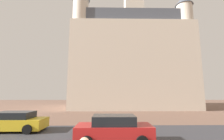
# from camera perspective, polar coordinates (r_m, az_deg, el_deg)

# --- Properties ---
(ground_plane) EXTENTS (120.00, 120.00, 0.00)m
(ground_plane) POSITION_cam_1_polar(r_m,az_deg,el_deg) (12.93, 1.63, -20.72)
(ground_plane) COLOR brown
(street_asphalt_strip) EXTENTS (120.00, 6.95, 0.00)m
(street_asphalt_strip) POSITION_cam_1_polar(r_m,az_deg,el_deg) (10.90, 2.17, -22.98)
(street_asphalt_strip) COLOR #38383D
(street_asphalt_strip) RESTS_ON ground_plane
(landmark_building) EXTENTS (22.27, 15.80, 37.31)m
(landmark_building) POSITION_cam_1_polar(r_m,az_deg,el_deg) (33.64, 6.53, 3.30)
(landmark_building) COLOR beige
(landmark_building) RESTS_ON ground_plane
(car_red) EXTENTS (4.16, 1.92, 1.51)m
(car_red) POSITION_cam_1_polar(r_m,az_deg,el_deg) (9.24, 0.72, -21.00)
(car_red) COLOR red
(car_red) RESTS_ON ground_plane
(car_yellow) EXTENTS (4.40, 2.11, 1.38)m
(car_yellow) POSITION_cam_1_polar(r_m,az_deg,el_deg) (14.10, -32.01, -15.67)
(car_yellow) COLOR gold
(car_yellow) RESTS_ON ground_plane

